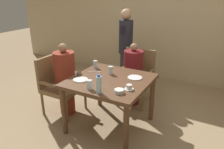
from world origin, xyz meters
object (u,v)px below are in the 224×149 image
plate_main_left (135,78)px  plate_main_right (81,80)px  chair_far_side (136,74)px  diner_in_left_chair (65,79)px  teacup_with_saucer (129,87)px  chair_left_side (59,83)px  glass_tall_near (90,85)px  standing_host (126,47)px  bowl_small (119,91)px  glass_tall_far (111,70)px  water_bottle (99,85)px  diner_in_far_chair (133,74)px  glass_tall_mid (95,64)px

plate_main_left → plate_main_right: size_ratio=1.00×
chair_far_side → diner_in_left_chair: bearing=-130.4°
teacup_with_saucer → chair_left_side: bearing=172.4°
glass_tall_near → standing_host: bearing=101.0°
plate_main_left → bowl_small: (0.02, -0.52, 0.02)m
chair_left_side → glass_tall_far: chair_left_side is taller
water_bottle → glass_tall_near: 0.17m
water_bottle → plate_main_left: bearing=73.7°
chair_left_side → plate_main_right: 0.70m
chair_left_side → standing_host: size_ratio=0.59×
plate_main_left → plate_main_right: 0.75m
diner_in_far_chair → glass_tall_far: (-0.09, -0.62, 0.25)m
standing_host → plate_main_left: (0.69, -1.15, -0.09)m
water_bottle → glass_tall_mid: (-0.52, 0.73, -0.05)m
chair_far_side → standing_host: standing_host is taller
chair_far_side → diner_in_far_chair: 0.16m
glass_tall_mid → glass_tall_far: (0.34, -0.12, 0.00)m
plate_main_left → diner_in_left_chair: bearing=-169.6°
plate_main_right → diner_in_far_chair: bearing=71.7°
chair_left_side → teacup_with_saucer: 1.35m
plate_main_left → teacup_with_saucer: size_ratio=1.71×
chair_left_side → bowl_small: 1.31m
chair_far_side → water_bottle: size_ratio=3.92×
glass_tall_mid → diner_in_far_chair: bearing=50.0°
glass_tall_mid → chair_far_side: bearing=56.9°
chair_far_side → teacup_with_saucer: size_ratio=7.77×
diner_in_left_chair → plate_main_left: 1.11m
plate_main_right → glass_tall_near: 0.33m
plate_main_left → glass_tall_near: size_ratio=1.71×
diner_in_far_chair → water_bottle: diner_in_far_chair is taller
chair_left_side → plate_main_left: (1.23, 0.20, 0.25)m
diner_in_far_chair → teacup_with_saucer: diner_in_far_chair is taller
plate_main_right → teacup_with_saucer: size_ratio=1.71×
water_bottle → glass_tall_near: (-0.16, 0.04, -0.05)m
diner_in_left_chair → plate_main_right: size_ratio=5.71×
glass_tall_mid → plate_main_left: bearing=-7.1°
diner_in_far_chair → glass_tall_near: 1.22m
standing_host → glass_tall_far: size_ratio=13.27×
glass_tall_mid → plate_main_right: bearing=-80.2°
glass_tall_far → plate_main_left: bearing=4.5°
chair_left_side → bowl_small: size_ratio=7.87×
diner_in_left_chair → diner_in_far_chair: diner_in_left_chair is taller
standing_host → glass_tall_mid: size_ratio=13.27×
standing_host → water_bottle: 1.85m
chair_far_side → glass_tall_near: bearing=-92.9°
chair_left_side → diner_in_left_chair: diner_in_left_chair is taller
standing_host → glass_tall_near: (0.34, -1.74, -0.04)m
teacup_with_saucer → water_bottle: (-0.27, -0.26, 0.08)m
plate_main_left → teacup_with_saucer: teacup_with_saucer is taller
bowl_small → plate_main_right: bearing=171.4°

